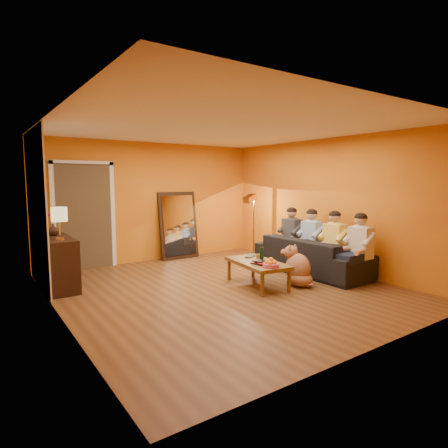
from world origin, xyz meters
TOP-DOWN VIEW (x-y plane):
  - room_shell at (0.00, 0.37)m, footprint 5.00×5.50m
  - white_accent at (-2.48, 1.75)m, footprint 0.02×1.90m
  - doorway_recess at (-1.50, 2.83)m, footprint 1.06×0.30m
  - door_jamb_left at (-2.07, 2.71)m, footprint 0.08×0.06m
  - door_jamb_right at (-0.93, 2.71)m, footprint 0.08×0.06m
  - door_header at (-1.50, 2.71)m, footprint 1.22×0.06m
  - mirror_frame at (0.55, 2.63)m, footprint 0.92×0.27m
  - mirror_glass at (0.55, 2.59)m, footprint 0.78×0.21m
  - sideboard at (-2.24, 1.55)m, footprint 0.44×1.18m
  - table_lamp at (-2.24, 1.25)m, footprint 0.24×0.24m
  - sofa at (2.00, -0.06)m, footprint 2.33×0.91m
  - coffee_table at (0.55, -0.20)m, footprint 0.78×1.29m
  - floor_lamp at (1.88, 1.54)m, footprint 0.34×0.30m
  - dog at (1.13, -0.57)m, footprint 0.56×0.69m
  - person_far_left at (2.13, -1.06)m, footprint 0.70×0.44m
  - person_mid_left at (2.13, -0.51)m, footprint 0.70×0.44m
  - person_mid_right at (2.13, 0.04)m, footprint 0.70×0.44m
  - person_far_right at (2.13, 0.59)m, footprint 0.70×0.44m
  - fruit_bowl at (0.45, -0.65)m, footprint 0.26×0.26m
  - wine_bottle at (0.60, -0.25)m, footprint 0.07×0.07m
  - tumbler at (0.67, -0.08)m, footprint 0.11×0.11m
  - laptop at (0.73, 0.15)m, footprint 0.39×0.36m
  - book_lower at (0.37, -0.40)m, footprint 0.27×0.30m
  - book_mid at (0.38, -0.39)m, footprint 0.23×0.28m
  - book_upper at (0.37, -0.41)m, footprint 0.22×0.26m
  - vase at (-2.24, 1.80)m, footprint 0.19×0.19m
  - flowers at (-2.24, 1.80)m, footprint 0.17×0.17m

SIDE VIEW (x-z plane):
  - coffee_table at x=0.55m, z-range 0.00..0.42m
  - sofa at x=2.00m, z-range 0.00..0.68m
  - dog at x=1.13m, z-range 0.00..0.70m
  - sideboard at x=-2.24m, z-range 0.00..0.85m
  - book_lower at x=0.37m, z-range 0.42..0.44m
  - laptop at x=0.73m, z-range 0.42..0.45m
  - book_mid at x=0.38m, z-range 0.44..0.46m
  - tumbler at x=0.67m, z-range 0.42..0.51m
  - book_upper at x=0.37m, z-range 0.46..0.48m
  - fruit_bowl at x=0.45m, z-range 0.42..0.58m
  - wine_bottle at x=0.60m, z-range 0.42..0.73m
  - person_far_left at x=2.13m, z-range 0.00..1.22m
  - person_mid_left at x=2.13m, z-range 0.00..1.22m
  - person_mid_right at x=2.13m, z-range 0.00..1.22m
  - person_far_right at x=2.13m, z-range 0.00..1.22m
  - floor_lamp at x=1.88m, z-range 0.00..1.44m
  - mirror_frame at x=0.55m, z-range 0.00..1.52m
  - mirror_glass at x=0.55m, z-range 0.09..1.43m
  - vase at x=-2.24m, z-range 0.85..1.05m
  - doorway_recess at x=-1.50m, z-range 0.00..2.10m
  - door_jamb_left at x=-2.07m, z-range -0.05..2.15m
  - door_jamb_right at x=-0.93m, z-range -0.05..2.15m
  - table_lamp at x=-2.24m, z-range 0.85..1.36m
  - flowers at x=-2.24m, z-range 0.97..1.42m
  - room_shell at x=0.00m, z-range 0.00..2.60m
  - white_accent at x=-2.48m, z-range 0.01..2.59m
  - door_header at x=-1.50m, z-range 2.08..2.16m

